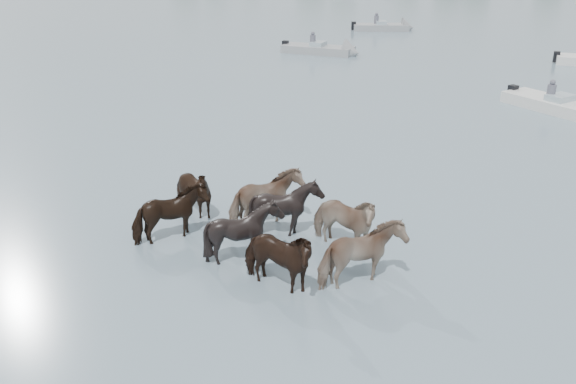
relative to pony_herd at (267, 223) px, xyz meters
The scene contains 5 objects.
ground 2.36m from the pony_herd, 84.90° to the right, with size 400.00×400.00×0.00m, color slate.
pony_herd is the anchor object (origin of this frame).
motorboat_a 25.96m from the pony_herd, 115.79° to the left, with size 5.20×2.40×1.92m.
motorboat_b 17.00m from the pony_herd, 75.85° to the left, with size 5.47×3.74×1.92m.
motorboat_f 37.13m from the pony_herd, 109.39° to the left, with size 4.84×3.83×1.92m.
Camera 1 is at (7.20, -8.41, 6.94)m, focal length 38.16 mm.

